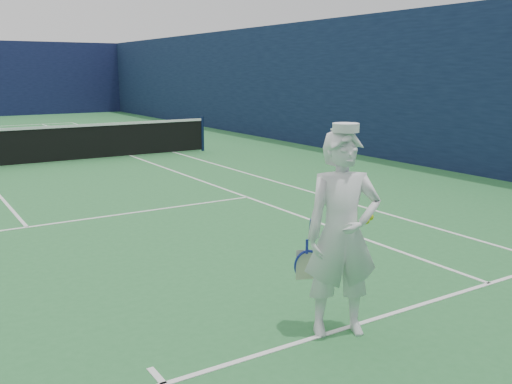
{
  "coord_description": "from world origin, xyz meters",
  "views": [
    {
      "loc": [
        -1.58,
        -15.77,
        2.46
      ],
      "look_at": [
        1.8,
        -10.4,
        1.1
      ],
      "focal_mm": 40.0,
      "sensor_mm": 36.0,
      "label": 1
    }
  ],
  "objects": [
    {
      "name": "tennis_player",
      "position": [
        1.8,
        -11.9,
        0.98
      ],
      "size": [
        0.83,
        0.76,
        2.0
      ],
      "rotation": [
        0.0,
        0.0,
        -0.42
      ],
      "color": "white",
      "rests_on": "ground"
    }
  ]
}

